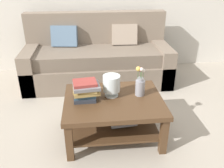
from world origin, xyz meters
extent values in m
plane|color=#ADA393|center=(0.00, 0.00, 0.00)|extent=(10.00, 10.00, 0.00)
cube|color=#7A6B5B|center=(-0.12, 0.93, 0.18)|extent=(2.24, 0.90, 0.36)
cube|color=#6E6052|center=(-0.12, 0.90, 0.46)|extent=(2.00, 0.74, 0.20)
cube|color=#7A6B5B|center=(-0.12, 1.28, 0.71)|extent=(2.24, 0.20, 0.70)
cube|color=#7A6B5B|center=(-1.14, 0.93, 0.30)|extent=(0.20, 0.90, 0.60)
cube|color=#7A6B5B|center=(0.90, 0.93, 0.30)|extent=(0.20, 0.90, 0.60)
cube|color=slate|center=(-0.63, 1.14, 0.72)|extent=(0.42, 0.23, 0.34)
cube|color=gray|center=(0.33, 1.14, 0.72)|extent=(0.41, 0.20, 0.34)
cube|color=#4C331E|center=(-0.03, -0.44, 0.43)|extent=(1.03, 0.80, 0.05)
cube|color=#4C331E|center=(-0.48, -0.79, 0.20)|extent=(0.07, 0.07, 0.40)
cube|color=#4C331E|center=(0.43, -0.79, 0.20)|extent=(0.07, 0.07, 0.40)
cube|color=#4C331E|center=(-0.48, -0.09, 0.20)|extent=(0.07, 0.07, 0.40)
cube|color=#4C331E|center=(0.43, -0.09, 0.20)|extent=(0.07, 0.07, 0.40)
cube|color=#4C331E|center=(-0.03, -0.44, 0.14)|extent=(0.91, 0.68, 0.02)
cube|color=beige|center=(0.07, -0.42, 0.16)|extent=(0.30, 0.24, 0.03)
cube|color=slate|center=(0.07, -0.48, 0.19)|extent=(0.30, 0.22, 0.03)
cube|color=#2D333D|center=(0.07, -0.40, 0.22)|extent=(0.29, 0.21, 0.02)
cube|color=#2D333D|center=(-0.32, -0.41, 0.47)|extent=(0.23, 0.21, 0.04)
cube|color=#3D6075|center=(-0.32, -0.42, 0.51)|extent=(0.23, 0.17, 0.04)
cube|color=tan|center=(-0.30, -0.42, 0.54)|extent=(0.28, 0.21, 0.03)
cube|color=tan|center=(-0.31, -0.40, 0.58)|extent=(0.25, 0.22, 0.03)
cube|color=slate|center=(-0.30, -0.43, 0.61)|extent=(0.29, 0.23, 0.03)
cube|color=#993833|center=(-0.32, -0.41, 0.64)|extent=(0.26, 0.22, 0.03)
cylinder|color=silver|center=(-0.04, -0.37, 0.46)|extent=(0.14, 0.14, 0.02)
cylinder|color=silver|center=(-0.04, -0.37, 0.49)|extent=(0.04, 0.04, 0.05)
cylinder|color=silver|center=(-0.04, -0.37, 0.60)|extent=(0.18, 0.18, 0.17)
sphere|color=#3D6075|center=(-0.07, -0.37, 0.57)|extent=(0.05, 0.05, 0.05)
sphere|color=#2D333D|center=(-0.01, -0.35, 0.57)|extent=(0.04, 0.04, 0.04)
cylinder|color=gray|center=(0.27, -0.38, 0.54)|extent=(0.10, 0.10, 0.17)
cylinder|color=gray|center=(0.27, -0.38, 0.64)|extent=(0.07, 0.07, 0.03)
cylinder|color=#426638|center=(0.29, -0.39, 0.69)|extent=(0.01, 0.01, 0.07)
sphere|color=silver|center=(0.29, -0.39, 0.74)|extent=(0.04, 0.04, 0.04)
cylinder|color=#426638|center=(0.27, -0.36, 0.69)|extent=(0.01, 0.01, 0.07)
sphere|color=#C66B7A|center=(0.27, -0.36, 0.74)|extent=(0.05, 0.05, 0.05)
cylinder|color=#426638|center=(0.23, -0.39, 0.70)|extent=(0.01, 0.01, 0.09)
sphere|color=gold|center=(0.23, -0.39, 0.76)|extent=(0.05, 0.05, 0.05)
cylinder|color=#426638|center=(0.27, -0.40, 0.70)|extent=(0.01, 0.01, 0.09)
sphere|color=silver|center=(0.27, -0.40, 0.76)|extent=(0.04, 0.04, 0.04)
camera|label=1|loc=(-0.27, -2.60, 1.70)|focal=38.31mm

